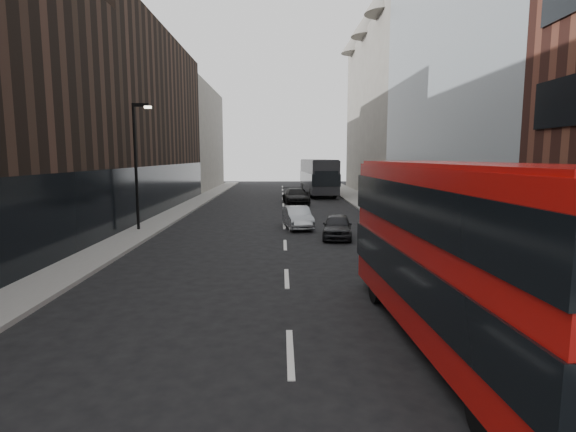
{
  "coord_description": "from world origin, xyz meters",
  "views": [
    {
      "loc": [
        -0.19,
        -7.3,
        4.25
      ],
      "look_at": [
        0.01,
        5.87,
        2.5
      ],
      "focal_mm": 28.0,
      "sensor_mm": 36.0,
      "label": 1
    }
  ],
  "objects_px": {
    "street_lamp": "(137,158)",
    "car_b": "(298,217)",
    "car_c": "(296,196)",
    "red_bus": "(462,248)",
    "car_a": "(337,226)",
    "grey_bus": "(318,176)"
  },
  "relations": [
    {
      "from": "car_c",
      "to": "red_bus",
      "type": "bearing_deg",
      "value": -92.27
    },
    {
      "from": "street_lamp",
      "to": "car_b",
      "type": "relative_size",
      "value": 1.8
    },
    {
      "from": "street_lamp",
      "to": "red_bus",
      "type": "xyz_separation_m",
      "value": [
        11.95,
        -15.82,
        -1.9
      ]
    },
    {
      "from": "car_b",
      "to": "car_a",
      "type": "bearing_deg",
      "value": -66.96
    },
    {
      "from": "car_a",
      "to": "car_c",
      "type": "height_order",
      "value": "car_c"
    },
    {
      "from": "red_bus",
      "to": "car_c",
      "type": "bearing_deg",
      "value": 92.38
    },
    {
      "from": "red_bus",
      "to": "car_b",
      "type": "relative_size",
      "value": 2.64
    },
    {
      "from": "street_lamp",
      "to": "car_b",
      "type": "bearing_deg",
      "value": 7.58
    },
    {
      "from": "street_lamp",
      "to": "car_b",
      "type": "distance_m",
      "value": 9.76
    },
    {
      "from": "red_bus",
      "to": "car_a",
      "type": "bearing_deg",
      "value": 91.55
    },
    {
      "from": "grey_bus",
      "to": "car_a",
      "type": "height_order",
      "value": "grey_bus"
    },
    {
      "from": "car_b",
      "to": "car_c",
      "type": "xyz_separation_m",
      "value": [
        0.33,
        13.51,
        0.06
      ]
    },
    {
      "from": "car_a",
      "to": "car_c",
      "type": "xyz_separation_m",
      "value": [
        -1.63,
        16.8,
        0.08
      ]
    },
    {
      "from": "grey_bus",
      "to": "car_a",
      "type": "xyz_separation_m",
      "value": [
        -1.15,
        -26.49,
        -1.47
      ]
    },
    {
      "from": "red_bus",
      "to": "grey_bus",
      "type": "xyz_separation_m",
      "value": [
        0.18,
        40.22,
        -0.19
      ]
    },
    {
      "from": "car_b",
      "to": "car_c",
      "type": "distance_m",
      "value": 13.51
    },
    {
      "from": "red_bus",
      "to": "car_b",
      "type": "height_order",
      "value": "red_bus"
    },
    {
      "from": "grey_bus",
      "to": "car_b",
      "type": "height_order",
      "value": "grey_bus"
    },
    {
      "from": "grey_bus",
      "to": "car_b",
      "type": "xyz_separation_m",
      "value": [
        -3.12,
        -23.2,
        -1.46
      ]
    },
    {
      "from": "street_lamp",
      "to": "red_bus",
      "type": "distance_m",
      "value": 19.92
    },
    {
      "from": "car_a",
      "to": "car_c",
      "type": "relative_size",
      "value": 0.76
    },
    {
      "from": "red_bus",
      "to": "car_c",
      "type": "relative_size",
      "value": 2.11
    }
  ]
}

